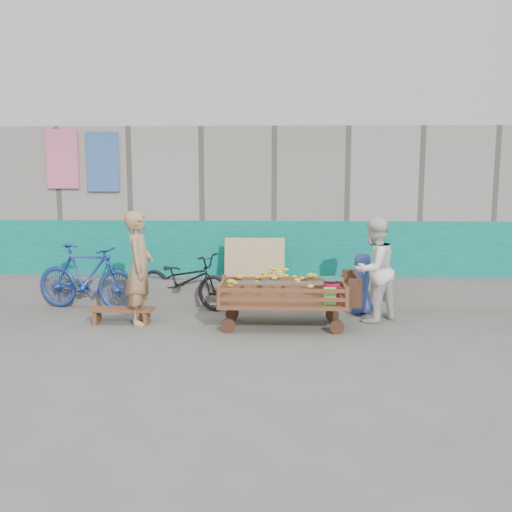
{
  "coord_description": "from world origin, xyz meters",
  "views": [
    {
      "loc": [
        0.66,
        -7.16,
        2.27
      ],
      "look_at": [
        0.36,
        1.2,
        1.0
      ],
      "focal_mm": 40.0,
      "sensor_mm": 36.0,
      "label": 1
    }
  ],
  "objects_px": {
    "banana_cart": "(280,288)",
    "bicycle_blue": "(87,277)",
    "woman": "(374,270)",
    "bicycle_dark": "(184,280)",
    "bench": "(122,312)",
    "vendor_man": "(139,268)",
    "child": "(362,284)"
  },
  "relations": [
    {
      "from": "woman",
      "to": "bicycle_dark",
      "type": "height_order",
      "value": "woman"
    },
    {
      "from": "banana_cart",
      "to": "bicycle_dark",
      "type": "bearing_deg",
      "value": 144.41
    },
    {
      "from": "bench",
      "to": "bicycle_blue",
      "type": "relative_size",
      "value": 0.52
    },
    {
      "from": "woman",
      "to": "bicycle_blue",
      "type": "xyz_separation_m",
      "value": [
        -4.55,
        0.55,
        -0.25
      ]
    },
    {
      "from": "woman",
      "to": "bicycle_dark",
      "type": "relative_size",
      "value": 0.91
    },
    {
      "from": "banana_cart",
      "to": "woman",
      "type": "xyz_separation_m",
      "value": [
        1.4,
        0.38,
        0.21
      ]
    },
    {
      "from": "bench",
      "to": "bicycle_blue",
      "type": "bearing_deg",
      "value": 133.29
    },
    {
      "from": "child",
      "to": "bicycle_dark",
      "type": "height_order",
      "value": "child"
    },
    {
      "from": "banana_cart",
      "to": "woman",
      "type": "bearing_deg",
      "value": 15.28
    },
    {
      "from": "vendor_man",
      "to": "bicycle_blue",
      "type": "bearing_deg",
      "value": 51.99
    },
    {
      "from": "vendor_man",
      "to": "bicycle_blue",
      "type": "distance_m",
      "value": 1.36
    },
    {
      "from": "bicycle_dark",
      "to": "bicycle_blue",
      "type": "height_order",
      "value": "bicycle_blue"
    },
    {
      "from": "bench",
      "to": "woman",
      "type": "height_order",
      "value": "woman"
    },
    {
      "from": "vendor_man",
      "to": "bicycle_dark",
      "type": "bearing_deg",
      "value": -27.83
    },
    {
      "from": "child",
      "to": "bench",
      "type": "bearing_deg",
      "value": -11.93
    },
    {
      "from": "banana_cart",
      "to": "bicycle_blue",
      "type": "xyz_separation_m",
      "value": [
        -3.14,
        0.93,
        -0.04
      ]
    },
    {
      "from": "bench",
      "to": "vendor_man",
      "type": "height_order",
      "value": "vendor_man"
    },
    {
      "from": "vendor_man",
      "to": "child",
      "type": "distance_m",
      "value": 3.45
    },
    {
      "from": "banana_cart",
      "to": "vendor_man",
      "type": "bearing_deg",
      "value": 176.21
    },
    {
      "from": "banana_cart",
      "to": "bicycle_blue",
      "type": "bearing_deg",
      "value": 163.49
    },
    {
      "from": "bicycle_dark",
      "to": "bicycle_blue",
      "type": "xyz_separation_m",
      "value": [
        -1.56,
        -0.2,
        0.08
      ]
    },
    {
      "from": "vendor_man",
      "to": "bicycle_dark",
      "type": "height_order",
      "value": "vendor_man"
    },
    {
      "from": "vendor_man",
      "to": "bicycle_blue",
      "type": "relative_size",
      "value": 0.93
    },
    {
      "from": "child",
      "to": "bicycle_dark",
      "type": "distance_m",
      "value": 2.9
    },
    {
      "from": "bench",
      "to": "bicycle_dark",
      "type": "relative_size",
      "value": 0.54
    },
    {
      "from": "woman",
      "to": "bicycle_dark",
      "type": "bearing_deg",
      "value": -54.47
    },
    {
      "from": "woman",
      "to": "bicycle_blue",
      "type": "relative_size",
      "value": 0.88
    },
    {
      "from": "bicycle_dark",
      "to": "vendor_man",
      "type": "bearing_deg",
      "value": 176.21
    },
    {
      "from": "banana_cart",
      "to": "woman",
      "type": "relative_size",
      "value": 1.27
    },
    {
      "from": "banana_cart",
      "to": "vendor_man",
      "type": "height_order",
      "value": "vendor_man"
    },
    {
      "from": "vendor_man",
      "to": "woman",
      "type": "relative_size",
      "value": 1.06
    },
    {
      "from": "woman",
      "to": "bicycle_dark",
      "type": "xyz_separation_m",
      "value": [
        -2.98,
        0.75,
        -0.33
      ]
    }
  ]
}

